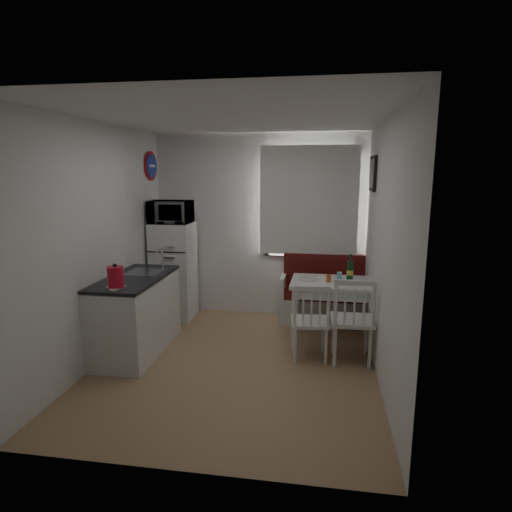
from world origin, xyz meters
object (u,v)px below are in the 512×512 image
at_px(dining_table, 332,288).
at_px(chair_right, 353,312).
at_px(chair_left, 310,314).
at_px(fridge, 174,270).
at_px(kettle, 116,277).
at_px(wine_bottle, 350,267).
at_px(bench, 327,300).
at_px(microwave, 171,212).
at_px(kitchen_counter, 137,314).

relative_size(dining_table, chair_right, 1.95).
bearing_deg(chair_right, chair_left, 177.51).
bearing_deg(chair_left, dining_table, 63.52).
relative_size(dining_table, fridge, 0.74).
xyz_separation_m(kettle, wine_bottle, (2.40, 1.33, -0.11)).
xyz_separation_m(bench, dining_table, (0.04, -0.66, 0.36)).
bearing_deg(chair_left, bench, 75.38).
relative_size(chair_left, kettle, 1.84).
xyz_separation_m(fridge, microwave, (0.00, -0.05, 0.84)).
xyz_separation_m(chair_left, microwave, (-1.97, 1.16, 0.98)).
bearing_deg(chair_left, kettle, -169.31).
distance_m(kitchen_counter, kettle, 0.79).
bearing_deg(kettle, kitchen_counter, 95.28).
bearing_deg(dining_table, microwave, 168.19).
distance_m(fridge, wine_bottle, 2.48).
xyz_separation_m(chair_left, chair_right, (0.46, -0.01, 0.05)).
bearing_deg(wine_bottle, fridge, 169.61).
height_order(fridge, wine_bottle, fridge).
bearing_deg(wine_bottle, dining_table, -154.35).
xyz_separation_m(microwave, kettle, (0.03, -1.73, -0.50)).
bearing_deg(chair_right, dining_table, 105.91).
bearing_deg(chair_right, fridge, 152.07).
bearing_deg(fridge, chair_left, -31.46).
bearing_deg(bench, wine_bottle, -65.54).
height_order(bench, fridge, fridge).
height_order(chair_left, chair_right, chair_right).
xyz_separation_m(chair_left, fridge, (-1.97, 1.21, 0.14)).
xyz_separation_m(kitchen_counter, microwave, (0.02, 1.19, 1.07)).
height_order(kitchen_counter, dining_table, kitchen_counter).
distance_m(kitchen_counter, chair_right, 2.45).
relative_size(dining_table, chair_left, 2.15).
height_order(kitchen_counter, kettle, kitchen_counter).
height_order(kitchen_counter, chair_left, kitchen_counter).
relative_size(microwave, wine_bottle, 1.73).
xyz_separation_m(bench, kettle, (-2.15, -1.89, 0.72)).
xyz_separation_m(bench, fridge, (-2.18, -0.11, 0.37)).
bearing_deg(fridge, microwave, -90.00).
xyz_separation_m(kitchen_counter, wine_bottle, (2.45, 0.80, 0.46)).
relative_size(chair_right, fridge, 0.38).
relative_size(bench, microwave, 2.33).
xyz_separation_m(bench, chair_right, (0.25, -1.33, 0.29)).
bearing_deg(kitchen_counter, microwave, 89.06).
bearing_deg(chair_right, microwave, 153.02).
distance_m(chair_right, fridge, 2.72).
relative_size(microwave, kettle, 2.18).
bearing_deg(microwave, chair_right, -25.63).
distance_m(bench, wine_bottle, 0.86).
height_order(dining_table, wine_bottle, wine_bottle).
height_order(bench, dining_table, bench).
bearing_deg(kettle, chair_right, 13.23).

